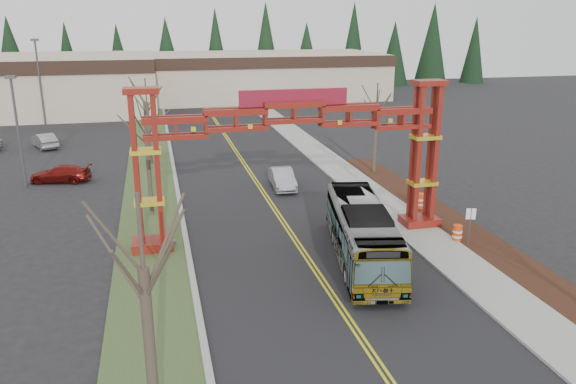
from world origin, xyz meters
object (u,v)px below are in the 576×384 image
object	(u,v)px
silver_sedan	(282,179)
bare_tree_right_far	(377,109)
transit_bus	(362,233)
barrel_south	(457,234)
retail_building_east	(261,75)
parked_car_mid_a	(60,174)
bare_tree_median_mid	(146,132)
bare_tree_median_near	(143,269)
barrel_north	(413,199)
gateway_arch	(294,137)
parked_car_far_a	(45,141)
light_pole_far	(39,76)
light_pole_near	(17,125)
street_sign	(470,220)
bare_tree_median_far	(147,103)
barrel_mid	(421,202)

from	to	relation	value
silver_sedan	bare_tree_right_far	xyz separation A→B (m)	(8.37, 2.50, 4.60)
transit_bus	barrel_south	size ratio (longest dim) A/B	10.82
retail_building_east	parked_car_mid_a	bearing A→B (deg)	-118.25
transit_bus	bare_tree_median_mid	world-z (taller)	bare_tree_median_mid
retail_building_east	barrel_south	distance (m)	64.89
bare_tree_median_near	barrel_north	world-z (taller)	bare_tree_median_near
gateway_arch	retail_building_east	world-z (taller)	gateway_arch
parked_car_far_a	barrel_south	xyz separation A→B (m)	(27.14, -31.87, -0.22)
transit_bus	bare_tree_median_near	bearing A→B (deg)	-122.71
light_pole_far	light_pole_near	bearing A→B (deg)	-83.68
silver_sedan	street_sign	xyz separation A→B (m)	(7.49, -13.71, 0.92)
bare_tree_median_mid	street_sign	bearing A→B (deg)	-29.36
transit_bus	bare_tree_median_near	xyz separation A→B (m)	(-10.70, -11.13, 4.14)
light_pole_near	retail_building_east	bearing A→B (deg)	60.14
parked_car_mid_a	light_pole_far	distance (m)	28.13
bare_tree_median_far	bare_tree_median_near	bearing A→B (deg)	-90.00
bare_tree_median_near	bare_tree_median_far	distance (m)	35.19
parked_car_far_a	bare_tree_median_far	xyz separation A→B (m)	(10.20, -8.96, 4.64)
light_pole_far	barrel_south	xyz separation A→B (m)	(29.32, -45.59, -5.33)
barrel_south	silver_sedan	bearing A→B (deg)	119.68
bare_tree_median_mid	light_pole_far	xyz separation A→B (m)	(-12.38, 36.84, 0.31)
parked_car_mid_a	bare_tree_median_near	bearing A→B (deg)	24.41
parked_car_far_a	light_pole_near	distance (m)	15.13
barrel_south	barrel_mid	world-z (taller)	barrel_mid
bare_tree_median_near	street_sign	distance (m)	20.95
bare_tree_median_far	street_sign	world-z (taller)	bare_tree_median_far
barrel_north	bare_tree_median_far	bearing A→B (deg)	136.94
gateway_arch	light_pole_near	distance (m)	22.56
retail_building_east	barrel_north	xyz separation A→B (m)	(-0.61, -58.15, -3.01)
light_pole_near	light_pole_far	xyz separation A→B (m)	(-3.13, 28.24, 0.99)
light_pole_far	street_sign	world-z (taller)	light_pole_far
transit_bus	light_pole_near	distance (m)	27.40
gateway_arch	transit_bus	bearing A→B (deg)	-55.95
barrel_north	light_pole_far	bearing A→B (deg)	127.41
parked_car_mid_a	bare_tree_right_far	distance (m)	25.52
bare_tree_median_near	barrel_south	world-z (taller)	bare_tree_median_near
transit_bus	barrel_mid	xyz separation A→B (m)	(6.83, 6.93, -0.97)
parked_car_far_a	bare_tree_median_far	bearing A→B (deg)	114.71
bare_tree_median_near	light_pole_far	world-z (taller)	light_pole_far
retail_building_east	silver_sedan	world-z (taller)	retail_building_east
barrel_mid	barrel_north	bearing A→B (deg)	99.19
parked_car_mid_a	barrel_north	bearing A→B (deg)	75.81
silver_sedan	transit_bus	bearing A→B (deg)	-82.26
light_pole_near	parked_car_far_a	bearing A→B (deg)	93.74
silver_sedan	parked_car_mid_a	xyz separation A→B (m)	(-16.52, 5.66, -0.07)
parked_car_far_a	light_pole_near	size ratio (longest dim) A/B	0.53
parked_car_far_a	transit_bus	bearing A→B (deg)	98.34
silver_sedan	bare_tree_median_mid	bearing A→B (deg)	-153.68
bare_tree_median_near	barrel_mid	bearing A→B (deg)	45.84
gateway_arch	barrel_mid	size ratio (longest dim) A/B	16.44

